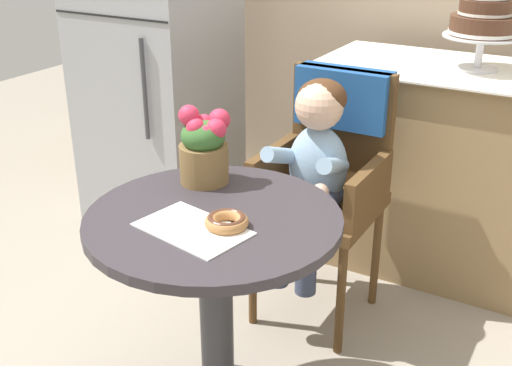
# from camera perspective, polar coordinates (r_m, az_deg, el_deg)

# --- Properties ---
(cafe_table) EXTENTS (0.72, 0.72, 0.72)m
(cafe_table) POSITION_cam_1_polar(r_m,az_deg,el_deg) (1.87, -3.66, -8.68)
(cafe_table) COLOR #332D33
(cafe_table) RESTS_ON ground
(wicker_chair) EXTENTS (0.42, 0.45, 0.95)m
(wicker_chair) POSITION_cam_1_polar(r_m,az_deg,el_deg) (2.40, 6.76, 2.40)
(wicker_chair) COLOR brown
(wicker_chair) RESTS_ON ground
(seated_child) EXTENTS (0.27, 0.32, 0.73)m
(seated_child) POSITION_cam_1_polar(r_m,az_deg,el_deg) (2.25, 5.21, 2.05)
(seated_child) COLOR #8CADCC
(seated_child) RESTS_ON ground
(paper_napkin) EXTENTS (0.32, 0.24, 0.00)m
(paper_napkin) POSITION_cam_1_polar(r_m,az_deg,el_deg) (1.69, -5.83, -4.08)
(paper_napkin) COLOR white
(paper_napkin) RESTS_ON cafe_table
(donut_front) EXTENTS (0.12, 0.12, 0.03)m
(donut_front) POSITION_cam_1_polar(r_m,az_deg,el_deg) (1.69, -2.66, -3.42)
(donut_front) COLOR #AD7542
(donut_front) RESTS_ON cafe_table
(flower_vase) EXTENTS (0.15, 0.15, 0.24)m
(flower_vase) POSITION_cam_1_polar(r_m,az_deg,el_deg) (1.93, -4.71, 3.40)
(flower_vase) COLOR brown
(flower_vase) RESTS_ON cafe_table
(display_counter) EXTENTS (1.56, 0.62, 0.90)m
(display_counter) POSITION_cam_1_polar(r_m,az_deg,el_deg) (2.83, 20.81, 0.32)
(display_counter) COLOR #93754C
(display_counter) RESTS_ON ground
(tiered_cake_stand) EXTENTS (0.30, 0.30, 0.33)m
(tiered_cake_stand) POSITION_cam_1_polar(r_m,az_deg,el_deg) (2.68, 19.79, 13.68)
(tiered_cake_stand) COLOR silver
(tiered_cake_stand) RESTS_ON display_counter
(refrigerator) EXTENTS (0.64, 0.63, 1.70)m
(refrigerator) POSITION_cam_1_polar(r_m,az_deg,el_deg) (3.15, -8.97, 11.51)
(refrigerator) COLOR #9EA0A5
(refrigerator) RESTS_ON ground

